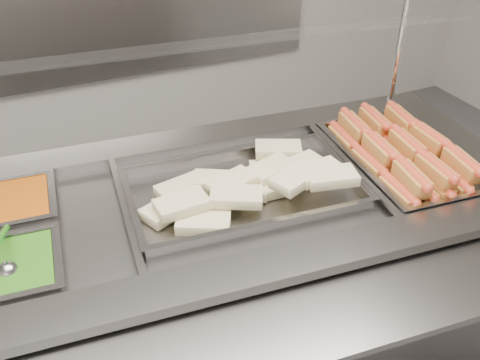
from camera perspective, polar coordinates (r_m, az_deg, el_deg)
name	(u,v)px	position (r m, az deg, el deg)	size (l,w,h in m)	color
steam_counter	(227,295)	(2.08, -1.45, -12.13)	(2.12, 1.09, 0.98)	gray
tray_rail	(291,325)	(1.40, 5.49, -15.11)	(1.97, 0.58, 0.06)	gray
sneeze_guard	(200,49)	(1.78, -4.28, 13.77)	(1.81, 0.48, 0.48)	silver
pan_hotdogs	(400,165)	(2.05, 16.71, 1.56)	(0.42, 0.63, 0.11)	gray
pan_wraps	(243,193)	(1.79, 0.33, -1.35)	(0.78, 0.50, 0.08)	gray
pan_beans	(2,214)	(1.88, -24.04, -3.37)	(0.35, 0.29, 0.11)	gray
hotdogs_in_buns	(398,152)	(2.01, 16.54, 2.84)	(0.34, 0.58, 0.13)	#A95F23
tortilla_wraps	(249,184)	(1.76, 0.98, -0.41)	(0.69, 0.41, 0.11)	beige
serving_spoon	(7,264)	(1.59, -23.59, -8.26)	(0.06, 0.20, 0.14)	#A7A8AC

